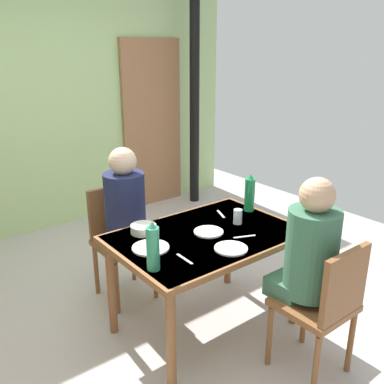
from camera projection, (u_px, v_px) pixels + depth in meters
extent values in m
plane|color=#BEB4B1|center=(169.00, 322.00, 3.03)|extent=(5.90, 5.90, 0.00)
cube|color=#B2D48D|center=(39.00, 97.00, 4.26)|extent=(4.69, 0.10, 2.83)
cube|color=#9A6844|center=(152.00, 125.00, 5.10)|extent=(0.80, 0.05, 2.00)
cylinder|color=black|center=(195.00, 90.00, 5.02)|extent=(0.12, 0.12, 2.83)
cube|color=brown|center=(206.00, 237.00, 2.75)|extent=(1.21, 0.84, 0.04)
cube|color=beige|center=(206.00, 234.00, 2.75)|extent=(1.16, 0.81, 0.00)
cylinder|color=brown|center=(171.00, 343.00, 2.30)|extent=(0.06, 0.06, 0.68)
cylinder|color=brown|center=(296.00, 280.00, 2.92)|extent=(0.06, 0.06, 0.68)
cylinder|color=brown|center=(111.00, 289.00, 2.82)|extent=(0.06, 0.06, 0.68)
cylinder|color=brown|center=(228.00, 245.00, 3.44)|extent=(0.06, 0.06, 0.68)
cube|color=brown|center=(313.00, 305.00, 2.46)|extent=(0.40, 0.40, 0.04)
cube|color=brown|center=(345.00, 287.00, 2.25)|extent=(0.38, 0.04, 0.42)
cylinder|color=brown|center=(269.00, 336.00, 2.56)|extent=(0.04, 0.04, 0.41)
cylinder|color=brown|center=(304.00, 316.00, 2.76)|extent=(0.04, 0.04, 0.41)
cylinder|color=brown|center=(316.00, 368.00, 2.31)|extent=(0.04, 0.04, 0.41)
cylinder|color=brown|center=(351.00, 343.00, 2.51)|extent=(0.04, 0.04, 0.41)
cube|color=brown|center=(124.00, 244.00, 3.22)|extent=(0.40, 0.40, 0.04)
cube|color=brown|center=(111.00, 212.00, 3.29)|extent=(0.38, 0.04, 0.42)
cylinder|color=brown|center=(156.00, 274.00, 3.27)|extent=(0.04, 0.04, 0.41)
cylinder|color=brown|center=(117.00, 289.00, 3.07)|extent=(0.04, 0.04, 0.41)
cylinder|color=brown|center=(133.00, 258.00, 3.53)|extent=(0.04, 0.04, 0.41)
cylinder|color=brown|center=(96.00, 270.00, 3.33)|extent=(0.04, 0.04, 0.41)
cube|color=#3B694F|center=(293.00, 284.00, 2.56)|extent=(0.30, 0.22, 0.12)
cylinder|color=#38664C|center=(311.00, 253.00, 2.39)|extent=(0.30, 0.30, 0.52)
sphere|color=tan|center=(317.00, 195.00, 2.28)|extent=(0.20, 0.20, 0.20)
cube|color=#231E41|center=(134.00, 244.00, 3.08)|extent=(0.30, 0.22, 0.12)
cylinder|color=#1E2347|center=(125.00, 207.00, 3.08)|extent=(0.30, 0.30, 0.52)
sphere|color=beige|center=(123.00, 161.00, 2.97)|extent=(0.20, 0.20, 0.20)
cylinder|color=#1D8647|center=(250.00, 195.00, 3.11)|extent=(0.08, 0.08, 0.25)
cone|color=#138145|center=(250.00, 177.00, 3.06)|extent=(0.05, 0.05, 0.03)
cylinder|color=#309167|center=(153.00, 249.00, 2.27)|extent=(0.07, 0.07, 0.25)
cone|color=#3A8F70|center=(152.00, 225.00, 2.22)|extent=(0.05, 0.05, 0.03)
cylinder|color=silver|center=(144.00, 229.00, 2.76)|extent=(0.17, 0.17, 0.05)
cylinder|color=white|center=(231.00, 248.00, 2.53)|extent=(0.20, 0.20, 0.01)
cylinder|color=white|center=(151.00, 248.00, 2.54)|extent=(0.23, 0.23, 0.01)
cylinder|color=white|center=(209.00, 232.00, 2.76)|extent=(0.20, 0.20, 0.01)
cylinder|color=silver|center=(238.00, 217.00, 2.89)|extent=(0.06, 0.06, 0.10)
cube|color=silver|center=(185.00, 259.00, 2.41)|extent=(0.02, 0.15, 0.00)
cube|color=silver|center=(221.00, 214.00, 3.07)|extent=(0.07, 0.14, 0.00)
cube|color=silver|center=(245.00, 237.00, 2.70)|extent=(0.14, 0.07, 0.00)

